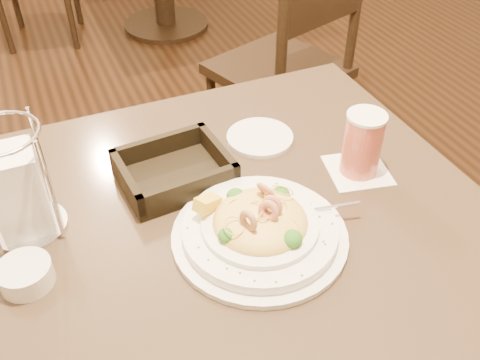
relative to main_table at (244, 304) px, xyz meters
name	(u,v)px	position (x,y,z in m)	size (l,w,h in m)	color
main_table	(244,304)	(0.00, 0.00, 0.00)	(0.90, 0.90, 0.75)	black
dining_chair_near	(289,63)	(0.58, 0.92, -0.02)	(0.53, 0.53, 0.93)	black
pasta_bowl	(260,227)	(0.01, -0.05, 0.26)	(0.33, 0.30, 0.10)	white
drink_glass	(362,144)	(0.26, 0.04, 0.30)	(0.14, 0.14, 0.13)	white
bread_basket	(174,172)	(-0.08, 0.16, 0.26)	(0.21, 0.18, 0.06)	black
napkin_caddy	(17,189)	(-0.35, 0.13, 0.32)	(0.13, 0.13, 0.20)	silver
side_plate	(260,137)	(0.13, 0.22, 0.24)	(0.14, 0.14, 0.01)	white
butter_ramekin	(26,274)	(-0.37, 0.01, 0.26)	(0.08, 0.08, 0.04)	white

